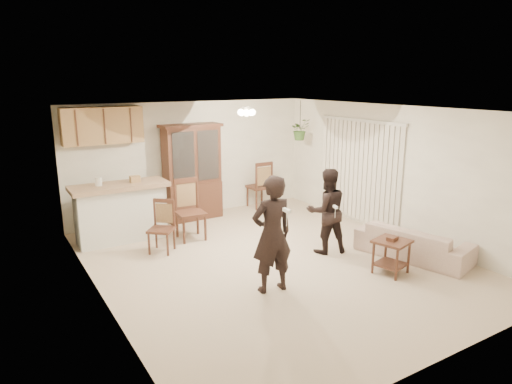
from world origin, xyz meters
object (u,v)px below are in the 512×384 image
side_table (391,256)px  chair_bar (191,223)px  chair_hutch_left (162,238)px  chair_hutch_right (259,194)px  adult (272,231)px  child (326,215)px  sofa (414,237)px  china_hutch (192,173)px

side_table → chair_bar: 3.69m
chair_hutch_left → chair_hutch_right: 3.38m
adult → side_table: (1.92, -0.47, -0.62)m
side_table → child: bearing=102.6°
chair_hutch_right → chair_bar: bearing=27.9°
child → chair_bar: (-1.75, 1.85, -0.35)m
side_table → chair_hutch_right: 4.32m
chair_bar → chair_hutch_right: 2.58m
child → side_table: child is taller
child → adult: bearing=42.0°
sofa → chair_hutch_left: chair_hutch_left is taller
sofa → chair_hutch_right: (-0.56, 4.05, -0.05)m
child → chair_hutch_left: (-2.46, 1.50, -0.42)m
adult → china_hutch: (0.48, 3.83, 0.11)m
china_hutch → chair_hutch_left: bearing=-130.7°
child → chair_hutch_right: 3.14m
chair_bar → sofa: bearing=-40.5°
side_table → chair_hutch_left: (-2.74, 2.74, -0.02)m
child → china_hutch: 3.29m
sofa → child: 1.50m
child → chair_hutch_left: 2.91m
sofa → chair_bar: (-2.84, 2.83, -0.04)m
adult → side_table: bearing=171.2°
sofa → chair_bar: chair_bar is taller
adult → chair_bar: 2.68m
adult → side_table: 2.07m
side_table → chair_hutch_left: size_ratio=0.66×
chair_bar → chair_hutch_left: size_ratio=1.24×
child → chair_hutch_left: bearing=-14.4°
chair_hutch_right → adult: bearing=60.2°
adult → child: (1.64, 0.77, -0.22)m
sofa → china_hutch: size_ratio=0.91×
adult → chair_hutch_right: adult is taller
china_hutch → child: bearing=-70.3°
sofa → chair_hutch_right: 4.09m
chair_hutch_left → chair_hutch_right: bearing=68.7°
china_hutch → chair_bar: size_ratio=1.79×
china_hutch → chair_hutch_right: 1.83m
adult → chair_hutch_left: (-0.82, 2.27, -0.64)m
child → side_table: size_ratio=2.23×
adult → sofa: bearing=-179.5°
side_table → chair_hutch_left: 3.87m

